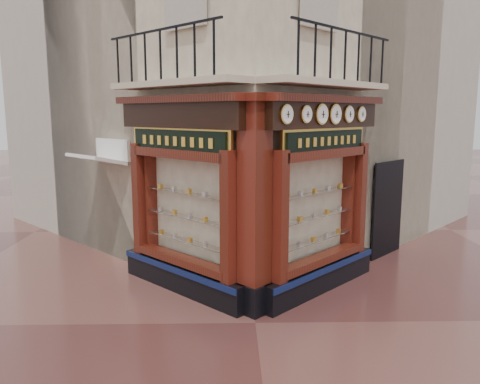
{
  "coord_description": "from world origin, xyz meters",
  "views": [
    {
      "loc": [
        -0.43,
        -7.71,
        3.63
      ],
      "look_at": [
        -0.23,
        2.0,
        2.0
      ],
      "focal_mm": 35.0,
      "sensor_mm": 36.0,
      "label": 1
    }
  ],
  "objects_px": {
    "corner_pilaster": "(254,209)",
    "clock_a": "(287,114)",
    "clock_e": "(349,114)",
    "awning": "(101,263)",
    "clock_f": "(361,114)",
    "signboard_right": "(326,141)",
    "clock_b": "(306,114)",
    "clock_c": "(322,114)",
    "signboard_left": "(178,141)",
    "clock_d": "(335,114)"
  },
  "relations": [
    {
      "from": "clock_d",
      "to": "signboard_left",
      "type": "xyz_separation_m",
      "value": [
        -3.09,
        -0.01,
        -0.52
      ]
    },
    {
      "from": "corner_pilaster",
      "to": "clock_a",
      "type": "relative_size",
      "value": 11.57
    },
    {
      "from": "clock_e",
      "to": "clock_b",
      "type": "bearing_deg",
      "value": -180.0
    },
    {
      "from": "awning",
      "to": "clock_e",
      "type": "bearing_deg",
      "value": -150.22
    },
    {
      "from": "clock_b",
      "to": "clock_d",
      "type": "height_order",
      "value": "clock_d"
    },
    {
      "from": "signboard_left",
      "to": "signboard_right",
      "type": "bearing_deg",
      "value": -135.0
    },
    {
      "from": "corner_pilaster",
      "to": "clock_d",
      "type": "xyz_separation_m",
      "value": [
        1.63,
        1.03,
        1.67
      ]
    },
    {
      "from": "corner_pilaster",
      "to": "signboard_left",
      "type": "xyz_separation_m",
      "value": [
        -1.46,
        1.01,
        1.15
      ]
    },
    {
      "from": "clock_f",
      "to": "signboard_left",
      "type": "relative_size",
      "value": 0.15
    },
    {
      "from": "signboard_left",
      "to": "clock_e",
      "type": "bearing_deg",
      "value": -128.87
    },
    {
      "from": "corner_pilaster",
      "to": "signboard_right",
      "type": "height_order",
      "value": "corner_pilaster"
    },
    {
      "from": "corner_pilaster",
      "to": "clock_b",
      "type": "relative_size",
      "value": 12.35
    },
    {
      "from": "clock_f",
      "to": "signboard_right",
      "type": "xyz_separation_m",
      "value": [
        -0.88,
        -0.72,
        -0.52
      ]
    },
    {
      "from": "signboard_right",
      "to": "clock_b",
      "type": "bearing_deg",
      "value": -172.44
    },
    {
      "from": "clock_e",
      "to": "clock_f",
      "type": "xyz_separation_m",
      "value": [
        0.35,
        0.35,
        0.0
      ]
    },
    {
      "from": "clock_c",
      "to": "signboard_left",
      "type": "distance_m",
      "value": 2.83
    },
    {
      "from": "corner_pilaster",
      "to": "clock_a",
      "type": "bearing_deg",
      "value": -51.39
    },
    {
      "from": "corner_pilaster",
      "to": "clock_e",
      "type": "height_order",
      "value": "corner_pilaster"
    },
    {
      "from": "clock_e",
      "to": "clock_f",
      "type": "relative_size",
      "value": 1.07
    },
    {
      "from": "clock_c",
      "to": "clock_e",
      "type": "relative_size",
      "value": 1.13
    },
    {
      "from": "clock_c",
      "to": "awning",
      "type": "relative_size",
      "value": 0.28
    },
    {
      "from": "clock_d",
      "to": "clock_f",
      "type": "bearing_deg",
      "value": 0.0
    },
    {
      "from": "clock_e",
      "to": "awning",
      "type": "xyz_separation_m",
      "value": [
        -5.6,
        1.52,
        -3.62
      ]
    },
    {
      "from": "corner_pilaster",
      "to": "clock_f",
      "type": "distance_m",
      "value": 3.36
    },
    {
      "from": "clock_d",
      "to": "clock_f",
      "type": "relative_size",
      "value": 1.22
    },
    {
      "from": "clock_c",
      "to": "clock_f",
      "type": "distance_m",
      "value": 1.47
    },
    {
      "from": "clock_e",
      "to": "awning",
      "type": "bearing_deg",
      "value": 119.78
    },
    {
      "from": "clock_e",
      "to": "clock_f",
      "type": "distance_m",
      "value": 0.5
    },
    {
      "from": "corner_pilaster",
      "to": "clock_d",
      "type": "distance_m",
      "value": 2.55
    },
    {
      "from": "clock_c",
      "to": "clock_f",
      "type": "bearing_deg",
      "value": 0.0
    },
    {
      "from": "signboard_right",
      "to": "signboard_left",
      "type": "bearing_deg",
      "value": 135.0
    },
    {
      "from": "clock_d",
      "to": "clock_a",
      "type": "bearing_deg",
      "value": 180.0
    },
    {
      "from": "corner_pilaster",
      "to": "signboard_left",
      "type": "height_order",
      "value": "corner_pilaster"
    },
    {
      "from": "corner_pilaster",
      "to": "clock_c",
      "type": "xyz_separation_m",
      "value": [
        1.3,
        0.7,
        1.67
      ]
    },
    {
      "from": "clock_b",
      "to": "awning",
      "type": "bearing_deg",
      "value": 105.7
    },
    {
      "from": "clock_b",
      "to": "awning",
      "type": "relative_size",
      "value": 0.23
    },
    {
      "from": "clock_e",
      "to": "clock_c",
      "type": "bearing_deg",
      "value": -180.0
    },
    {
      "from": "corner_pilaster",
      "to": "clock_a",
      "type": "distance_m",
      "value": 1.76
    },
    {
      "from": "clock_a",
      "to": "clock_d",
      "type": "relative_size",
      "value": 0.86
    },
    {
      "from": "awning",
      "to": "signboard_left",
      "type": "bearing_deg",
      "value": -176.33
    },
    {
      "from": "corner_pilaster",
      "to": "awning",
      "type": "height_order",
      "value": "corner_pilaster"
    },
    {
      "from": "clock_d",
      "to": "signboard_right",
      "type": "bearing_deg",
      "value": 139.55
    },
    {
      "from": "clock_c",
      "to": "awning",
      "type": "distance_m",
      "value": 6.49
    },
    {
      "from": "clock_d",
      "to": "signboard_right",
      "type": "relative_size",
      "value": 0.2
    },
    {
      "from": "clock_e",
      "to": "clock_f",
      "type": "height_order",
      "value": "clock_e"
    },
    {
      "from": "clock_d",
      "to": "clock_e",
      "type": "height_order",
      "value": "clock_d"
    },
    {
      "from": "clock_c",
      "to": "awning",
      "type": "xyz_separation_m",
      "value": [
        -4.92,
        2.21,
        -3.62
      ]
    },
    {
      "from": "clock_d",
      "to": "signboard_left",
      "type": "height_order",
      "value": "clock_d"
    },
    {
      "from": "clock_c",
      "to": "signboard_right",
      "type": "height_order",
      "value": "clock_c"
    },
    {
      "from": "clock_a",
      "to": "clock_c",
      "type": "bearing_deg",
      "value": 0.0
    }
  ]
}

